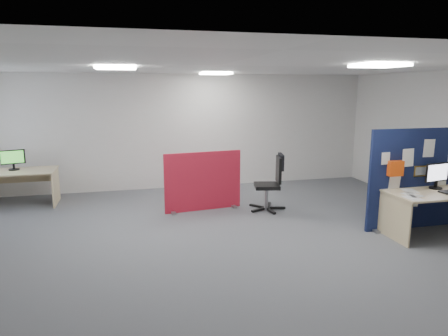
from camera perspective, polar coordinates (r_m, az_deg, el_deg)
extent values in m
plane|color=#56595E|center=(6.54, -0.60, -9.89)|extent=(9.00, 9.00, 0.00)
cube|color=white|center=(6.10, -0.65, 14.47)|extent=(9.00, 7.00, 0.02)
cube|color=silver|center=(9.59, -5.40, 5.21)|extent=(9.00, 0.02, 2.70)
cube|color=silver|center=(2.98, 15.07, -9.05)|extent=(9.00, 0.02, 2.70)
cube|color=white|center=(5.99, 21.28, 13.50)|extent=(0.60, 0.60, 0.04)
cube|color=white|center=(6.44, -15.22, 13.66)|extent=(0.60, 0.60, 0.04)
cube|color=white|center=(8.65, -1.19, 13.35)|extent=(0.60, 0.60, 0.04)
cube|color=#10173D|center=(7.58, 26.56, -1.35)|extent=(2.08, 0.06, 1.72)
cube|color=gray|center=(7.27, 20.54, -8.25)|extent=(0.08, 0.30, 0.04)
cube|color=white|center=(7.00, 22.10, 1.28)|extent=(0.15, 0.01, 0.20)
cube|color=white|center=(7.25, 24.81, 1.35)|extent=(0.21, 0.01, 0.30)
cube|color=white|center=(7.48, 27.24, 2.53)|extent=(0.21, 0.01, 0.30)
cube|color=white|center=(7.20, 23.15, -2.17)|extent=(0.21, 0.01, 0.30)
cube|color=white|center=(7.77, 28.62, -1.27)|extent=(0.21, 0.01, 0.30)
cube|color=white|center=(7.51, 25.44, -3.91)|extent=(0.21, 0.01, 0.30)
cube|color=white|center=(7.21, 22.31, -4.53)|extent=(0.21, 0.01, 0.30)
cube|color=gold|center=(7.46, 26.25, -0.40)|extent=(0.24, 0.01, 0.18)
cube|color=#EF4D0F|center=(7.09, 23.30, -0.05)|extent=(0.25, 0.10, 0.25)
cube|color=beige|center=(7.39, 29.05, -3.04)|extent=(1.90, 0.85, 0.03)
cube|color=beige|center=(6.90, 23.08, -6.59)|extent=(0.03, 0.78, 0.70)
cube|color=beige|center=(7.71, 26.97, -3.56)|extent=(1.71, 0.02, 0.30)
cylinder|color=black|center=(7.50, 27.97, -2.53)|extent=(0.21, 0.21, 0.02)
cube|color=black|center=(7.49, 28.01, -2.08)|extent=(0.05, 0.04, 0.10)
cube|color=black|center=(7.45, 28.16, -0.54)|extent=(0.49, 0.12, 0.31)
cube|color=white|center=(7.43, 28.26, -0.57)|extent=(0.45, 0.08, 0.27)
cube|color=#A5152D|center=(7.81, -2.99, -1.90)|extent=(1.54, 0.23, 1.16)
cube|color=gray|center=(7.87, -7.43, -6.11)|extent=(0.08, 0.30, 0.04)
cube|color=gray|center=(8.09, 1.41, -5.52)|extent=(0.08, 0.30, 0.04)
cube|color=beige|center=(9.10, -28.11, -0.47)|extent=(1.68, 0.84, 0.03)
cube|color=beige|center=(9.00, -22.89, -2.52)|extent=(0.03, 0.77, 0.70)
cube|color=beige|center=(9.50, -27.45, -0.98)|extent=(1.51, 0.02, 0.30)
cylinder|color=black|center=(9.19, -27.79, -0.18)|extent=(0.21, 0.21, 0.02)
cube|color=black|center=(9.18, -27.83, 0.20)|extent=(0.05, 0.04, 0.10)
cube|color=black|center=(9.15, -27.94, 1.40)|extent=(0.45, 0.15, 0.29)
cube|color=green|center=(9.13, -27.97, 1.38)|extent=(0.40, 0.11, 0.25)
cube|color=black|center=(8.01, 7.66, -5.65)|extent=(0.31, 0.12, 0.04)
cube|color=black|center=(8.19, 6.35, -5.24)|extent=(0.20, 0.29, 0.04)
cube|color=black|center=(8.08, 4.66, -5.43)|extent=(0.24, 0.26, 0.04)
cube|color=black|center=(7.83, 4.86, -5.99)|extent=(0.30, 0.17, 0.04)
cube|color=black|center=(7.78, 6.77, -6.13)|extent=(0.08, 0.31, 0.04)
cylinder|color=gray|center=(7.91, 6.09, -4.20)|extent=(0.06, 0.06, 0.43)
cube|color=black|center=(7.85, 6.13, -2.55)|extent=(0.56, 0.56, 0.07)
cube|color=black|center=(7.82, 7.81, -0.21)|extent=(0.14, 0.43, 0.51)
cube|color=black|center=(7.79, 8.14, 0.89)|extent=(0.14, 0.39, 0.31)
cube|color=white|center=(6.91, 25.31, -3.46)|extent=(0.26, 0.33, 0.00)
cube|color=white|center=(7.14, 25.00, -2.97)|extent=(0.28, 0.34, 0.00)
cube|color=white|center=(6.70, 25.39, -3.91)|extent=(0.22, 0.31, 0.00)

